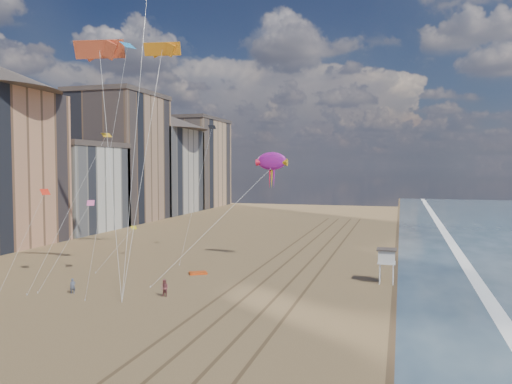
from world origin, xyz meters
TOP-DOWN VIEW (x-y plane):
  - ground at (0.00, 0.00)m, footprint 260.00×260.00m
  - wet_sand at (19.00, 40.00)m, footprint 260.00×260.00m
  - foam at (23.20, 40.00)m, footprint 260.00×260.00m
  - tracks at (2.55, 30.00)m, footprint 7.68×120.00m
  - buildings at (-45.73, 65.59)m, footprint 34.72×131.35m
  - lifeguard_stand at (13.86, 26.25)m, footprint 2.04×2.04m
  - grounded_kite at (-7.10, 24.91)m, footprint 2.36×2.14m
  - show_kite at (-0.72, 34.09)m, footprint 6.39×8.70m
  - kite_flyer_a at (-15.32, 13.25)m, footprint 0.65×0.63m
  - kite_flyer_b at (-6.21, 14.72)m, footprint 0.92×0.78m
  - parafoils at (-14.63, 25.46)m, footprint 7.58×14.52m
  - small_kites at (-15.60, 23.66)m, footprint 14.04×19.37m

SIDE VIEW (x-z plane):
  - ground at x=0.00m, z-range 0.00..0.00m
  - wet_sand at x=19.00m, z-range 0.00..0.00m
  - foam at x=23.20m, z-range 0.00..0.00m
  - tracks at x=2.55m, z-range 0.00..0.01m
  - grounded_kite at x=-7.10m, z-range 0.00..0.23m
  - kite_flyer_a at x=-15.32m, z-range 0.00..1.51m
  - kite_flyer_b at x=-6.21m, z-range 0.00..1.68m
  - lifeguard_stand at x=13.86m, z-range 1.00..4.69m
  - show_kite at x=-0.72m, z-range 1.92..24.09m
  - buildings at x=-45.73m, z-range -0.95..28.05m
  - small_kites at x=-15.60m, z-range 5.01..26.47m
  - parafoils at x=-14.63m, z-range 23.38..38.24m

